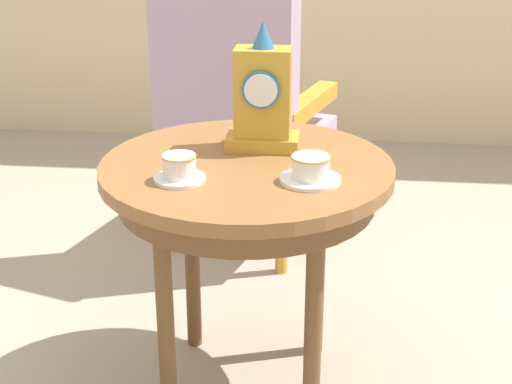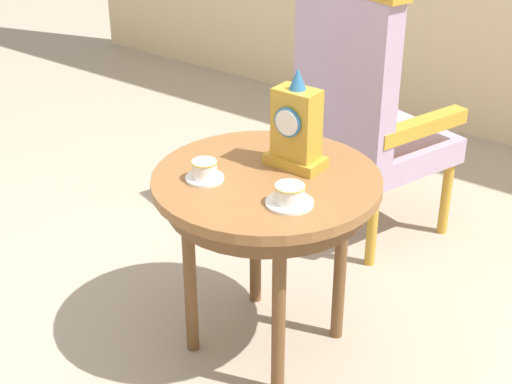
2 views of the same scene
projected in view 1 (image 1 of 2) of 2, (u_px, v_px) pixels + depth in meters
The scene contains 6 objects.
ground_plane at pixel (218, 383), 2.22m from camera, with size 10.00×10.00×0.00m, color tan.
side_table at pixel (247, 191), 1.99m from camera, with size 0.74×0.74×0.67m.
teacup_left at pixel (179, 169), 1.84m from camera, with size 0.12×0.12×0.07m.
teacup_right at pixel (311, 170), 1.84m from camera, with size 0.15×0.15×0.06m.
mantel_clock at pixel (263, 98), 2.02m from camera, with size 0.19×0.11×0.34m.
armchair at pixel (238, 99), 2.79m from camera, with size 0.67×0.67×1.14m.
Camera 1 is at (0.30, -1.82, 1.35)m, focal length 54.86 mm.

